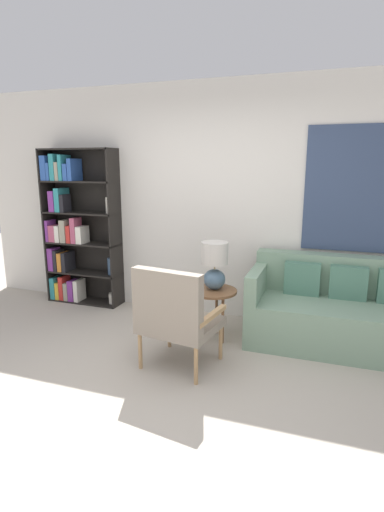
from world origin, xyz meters
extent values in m
plane|color=#B2A899|center=(0.00, 0.00, 0.00)|extent=(14.00, 14.00, 0.00)
cube|color=silver|center=(0.00, 2.03, 1.35)|extent=(6.40, 0.06, 2.70)
cube|color=#334260|center=(1.50, 1.99, 1.53)|extent=(1.00, 0.02, 1.29)
cube|color=black|center=(-2.21, 1.85, 0.99)|extent=(0.02, 0.30, 1.97)
cube|color=black|center=(-1.23, 1.85, 0.99)|extent=(0.02, 0.30, 1.97)
cube|color=black|center=(-1.72, 1.85, 1.96)|extent=(0.99, 0.30, 0.02)
cube|color=black|center=(-1.72, 1.85, 0.01)|extent=(0.99, 0.30, 0.02)
cube|color=black|center=(-1.72, 2.00, 0.99)|extent=(0.99, 0.01, 1.97)
cube|color=black|center=(-1.72, 1.85, 0.40)|extent=(0.99, 0.30, 0.02)
cube|color=teal|center=(-2.15, 1.80, 0.16)|extent=(0.07, 0.18, 0.29)
cube|color=gold|center=(-2.08, 1.82, 0.13)|extent=(0.06, 0.22, 0.23)
cube|color=red|center=(-2.02, 1.81, 0.18)|extent=(0.06, 0.20, 0.31)
cube|color=gray|center=(-1.95, 1.80, 0.14)|extent=(0.06, 0.17, 0.24)
cube|color=#7A338C|center=(-1.87, 1.80, 0.16)|extent=(0.08, 0.17, 0.28)
cube|color=silver|center=(-1.79, 1.81, 0.16)|extent=(0.06, 0.20, 0.28)
cylinder|color=beige|center=(-1.31, 1.85, 0.09)|extent=(0.10, 0.10, 0.14)
cube|color=black|center=(-1.72, 1.85, 0.79)|extent=(0.99, 0.30, 0.02)
cube|color=#7A338C|center=(-2.15, 1.80, 0.56)|extent=(0.08, 0.18, 0.30)
cube|color=black|center=(-2.07, 1.80, 0.55)|extent=(0.05, 0.19, 0.27)
cube|color=orange|center=(-2.01, 1.82, 0.53)|extent=(0.06, 0.22, 0.24)
cube|color=black|center=(-1.94, 1.83, 0.54)|extent=(0.06, 0.23, 0.25)
cylinder|color=#334C6B|center=(-1.31, 1.85, 0.52)|extent=(0.10, 0.10, 0.21)
cube|color=black|center=(-1.72, 1.85, 1.18)|extent=(0.99, 0.30, 0.02)
cube|color=#7A338C|center=(-2.16, 1.80, 0.94)|extent=(0.04, 0.18, 0.28)
cube|color=#B24C6B|center=(-2.09, 1.81, 0.91)|extent=(0.09, 0.20, 0.21)
cube|color=silver|center=(-2.01, 1.83, 0.91)|extent=(0.06, 0.24, 0.21)
cube|color=gray|center=(-1.93, 1.83, 0.95)|extent=(0.08, 0.23, 0.29)
cube|color=red|center=(-1.84, 1.80, 0.91)|extent=(0.06, 0.19, 0.22)
cube|color=#B24C6B|center=(-1.77, 1.79, 0.96)|extent=(0.07, 0.17, 0.32)
cube|color=silver|center=(-1.69, 1.81, 0.91)|extent=(0.08, 0.19, 0.22)
cube|color=black|center=(-1.72, 1.85, 1.57)|extent=(0.99, 0.30, 0.02)
cylinder|color=#194723|center=(-2.15, 1.85, 1.32)|extent=(0.06, 0.06, 0.26)
cube|color=#7A338C|center=(-2.06, 1.82, 1.32)|extent=(0.08, 0.22, 0.26)
cube|color=teal|center=(-1.97, 1.83, 1.34)|extent=(0.07, 0.23, 0.30)
cube|color=black|center=(-1.90, 1.80, 1.30)|extent=(0.06, 0.17, 0.22)
cylinder|color=beige|center=(-1.30, 1.85, 1.29)|extent=(0.09, 0.09, 0.20)
cube|color=#2D56A8|center=(-2.15, 1.80, 1.74)|extent=(0.08, 0.18, 0.31)
cube|color=#2D56A8|center=(-2.08, 1.79, 1.69)|extent=(0.04, 0.17, 0.22)
cube|color=teal|center=(-2.01, 1.80, 1.75)|extent=(0.07, 0.19, 0.32)
cube|color=gray|center=(-1.95, 1.80, 1.70)|extent=(0.05, 0.18, 0.23)
cube|color=teal|center=(-1.89, 1.82, 1.74)|extent=(0.05, 0.21, 0.31)
cube|color=#2D56A8|center=(-1.82, 1.81, 1.69)|extent=(0.06, 0.20, 0.21)
cube|color=#2D56A8|center=(-1.76, 1.83, 1.72)|extent=(0.06, 0.24, 0.27)
cylinder|color=tan|center=(0.40, 0.87, 0.17)|extent=(0.04, 0.04, 0.34)
cylinder|color=tan|center=(-0.15, 0.96, 0.17)|extent=(0.04, 0.04, 0.34)
cylinder|color=tan|center=(0.32, 0.38, 0.17)|extent=(0.04, 0.04, 0.34)
cylinder|color=tan|center=(-0.23, 0.47, 0.17)|extent=(0.04, 0.04, 0.34)
cube|color=gray|center=(0.08, 0.67, 0.38)|extent=(0.72, 0.67, 0.08)
cube|color=gray|center=(0.05, 0.43, 0.68)|extent=(0.65, 0.20, 0.52)
cube|color=tan|center=(0.38, 0.62, 0.52)|extent=(0.13, 0.52, 0.04)
cube|color=tan|center=(-0.21, 0.71, 0.52)|extent=(0.13, 0.52, 0.04)
cube|color=gray|center=(1.50, 1.53, 0.22)|extent=(1.89, 0.84, 0.45)
cube|color=gray|center=(1.50, 1.85, 0.66)|extent=(1.89, 0.20, 0.42)
cube|color=gray|center=(0.61, 1.53, 0.60)|extent=(0.12, 0.84, 0.29)
cube|color=#4C7A66|center=(1.05, 1.70, 0.62)|extent=(0.36, 0.12, 0.34)
cube|color=#4C7A66|center=(1.50, 1.70, 0.62)|extent=(0.36, 0.12, 0.34)
cylinder|color=brown|center=(0.20, 1.29, 0.52)|extent=(0.49, 0.49, 0.02)
cylinder|color=brown|center=(0.20, 1.43, 0.25)|extent=(0.03, 0.03, 0.51)
cylinder|color=brown|center=(0.07, 1.21, 0.25)|extent=(0.03, 0.03, 0.51)
cylinder|color=brown|center=(0.33, 1.21, 0.25)|extent=(0.03, 0.03, 0.51)
ellipsoid|color=slate|center=(0.20, 1.32, 0.64)|extent=(0.22, 0.22, 0.21)
cylinder|color=tan|center=(0.20, 1.32, 0.77)|extent=(0.02, 0.02, 0.06)
cylinder|color=beige|center=(0.20, 1.32, 0.91)|extent=(0.27, 0.27, 0.22)
camera|label=1|loc=(1.28, -2.46, 1.78)|focal=28.00mm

